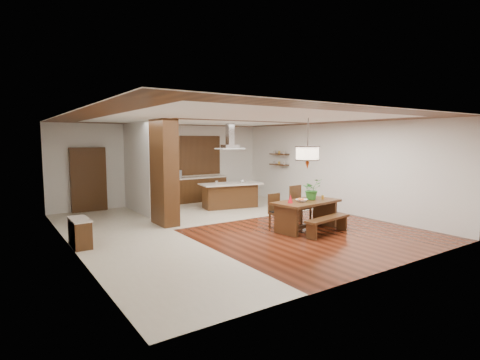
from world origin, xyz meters
TOP-DOWN VIEW (x-y plane):
  - room_shell at (0.00, 0.00)m, footprint 9.00×9.04m
  - tile_hallway at (-2.75, 0.00)m, footprint 2.50×9.00m
  - tile_kitchen at (1.25, 2.50)m, footprint 5.50×4.00m
  - soffit_band at (0.00, 0.00)m, footprint 8.00×9.00m
  - partition_pier at (-1.40, 1.20)m, footprint 0.45×1.00m
  - partition_stub at (-1.40, 3.30)m, footprint 0.18×2.40m
  - hallway_console at (-3.81, 0.20)m, footprint 0.37×0.88m
  - hallway_doorway at (-2.70, 4.40)m, footprint 1.10×0.20m
  - rear_counter at (1.00, 4.20)m, footprint 2.60×0.62m
  - kitchen_window at (1.00, 4.46)m, footprint 2.60×0.08m
  - shelf_lower at (3.87, 2.60)m, footprint 0.26×0.90m
  - shelf_upper at (3.87, 2.60)m, footprint 0.26×0.90m
  - dining_table at (1.42, -1.44)m, footprint 1.94×1.15m
  - dining_bench at (1.51, -2.09)m, footprint 1.56×0.58m
  - dining_chair_left at (0.89, -0.94)m, footprint 0.43×0.43m
  - dining_chair_right at (1.80, -0.82)m, footprint 0.52×0.52m
  - pendant_lantern at (1.42, -1.44)m, footprint 0.64×0.64m
  - foliage_plant at (1.67, -1.36)m, footprint 0.50×0.44m
  - fruit_bowl at (1.20, -1.48)m, footprint 0.33×0.33m
  - napkin_cone at (0.85, -1.44)m, footprint 0.16×0.16m
  - gold_ornament at (2.00, -1.45)m, footprint 0.09×0.09m
  - kitchen_island at (1.48, 2.35)m, footprint 2.22×1.28m
  - range_hood at (1.48, 2.36)m, footprint 0.90×0.55m
  - island_cup at (1.91, 2.22)m, footprint 0.17×0.17m
  - microwave at (0.21, 4.21)m, footprint 0.61×0.48m

SIDE VIEW (x-z plane):
  - tile_hallway at x=-2.75m, z-range 0.00..0.01m
  - tile_kitchen at x=1.25m, z-range 0.00..0.01m
  - dining_bench at x=1.51m, z-range 0.00..0.43m
  - hallway_console at x=-3.81m, z-range 0.00..0.63m
  - kitchen_island at x=1.48m, z-range 0.01..0.87m
  - dining_chair_left at x=0.89m, z-range 0.00..0.92m
  - rear_counter at x=1.00m, z-range 0.00..0.95m
  - dining_chair_right at x=1.80m, z-range 0.00..1.06m
  - dining_table at x=1.42m, z-range 0.18..0.94m
  - fruit_bowl at x=1.20m, z-range 0.76..0.83m
  - gold_ornament at x=2.00m, z-range 0.76..0.87m
  - napkin_cone at x=0.85m, z-range 0.76..0.97m
  - island_cup at x=1.91m, z-range 0.86..0.96m
  - foliage_plant at x=1.67m, z-range 0.76..1.32m
  - hallway_doorway at x=-2.70m, z-range 0.00..2.10m
  - microwave at x=0.21m, z-range 0.95..1.25m
  - shelf_lower at x=3.87m, z-range 1.38..1.42m
  - partition_pier at x=-1.40m, z-range 0.00..2.90m
  - partition_stub at x=-1.40m, z-range 0.00..2.90m
  - kitchen_window at x=1.00m, z-range 1.00..2.50m
  - shelf_upper at x=3.87m, z-range 1.78..1.82m
  - room_shell at x=0.00m, z-range 0.60..3.52m
  - pendant_lantern at x=1.42m, z-range 1.59..2.90m
  - range_hood at x=1.48m, z-range 2.03..2.90m
  - soffit_band at x=0.00m, z-range 2.88..2.89m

